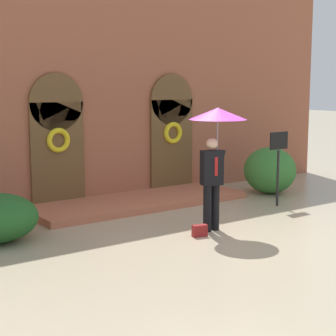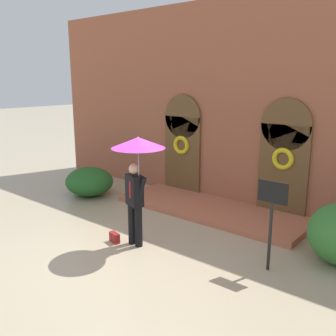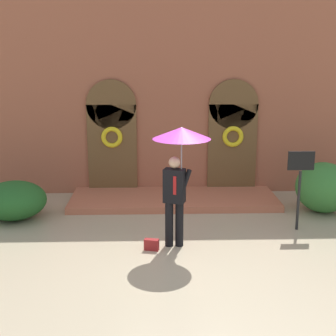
{
  "view_description": "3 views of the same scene",
  "coord_description": "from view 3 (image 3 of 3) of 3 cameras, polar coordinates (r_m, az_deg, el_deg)",
  "views": [
    {
      "loc": [
        -6.97,
        -7.75,
        2.83
      ],
      "look_at": [
        -0.16,
        1.64,
        1.06
      ],
      "focal_mm": 60.0,
      "sensor_mm": 36.0,
      "label": 1
    },
    {
      "loc": [
        5.18,
        -5.06,
        3.48
      ],
      "look_at": [
        -0.3,
        1.63,
        1.43
      ],
      "focal_mm": 40.0,
      "sensor_mm": 36.0,
      "label": 2
    },
    {
      "loc": [
        -0.49,
        -8.31,
        3.7
      ],
      "look_at": [
        -0.19,
        1.53,
        1.28
      ],
      "focal_mm": 50.0,
      "sensor_mm": 36.0,
      "label": 3
    }
  ],
  "objects": [
    {
      "name": "ground_plane",
      "position": [
        9.11,
        1.53,
        -10.13
      ],
      "size": [
        80.0,
        80.0,
        0.0
      ],
      "primitive_type": "plane",
      "color": "tan"
    },
    {
      "name": "building_facade",
      "position": [
        12.51,
        0.52,
        9.15
      ],
      "size": [
        14.0,
        2.3,
        5.6
      ],
      "color": "#9E563D",
      "rests_on": "ground"
    },
    {
      "name": "person_with_umbrella",
      "position": [
        8.8,
        1.44,
        2.11
      ],
      "size": [
        1.1,
        1.1,
        2.36
      ],
      "color": "black",
      "rests_on": "ground"
    },
    {
      "name": "handbag",
      "position": [
        9.13,
        -2.02,
        -9.32
      ],
      "size": [
        0.3,
        0.18,
        0.22
      ],
      "primitive_type": "cube",
      "rotation": [
        0.0,
        0.0,
        -0.24
      ],
      "color": "maroon",
      "rests_on": "ground"
    },
    {
      "name": "sign_post",
      "position": [
        10.2,
        15.8,
        -1.1
      ],
      "size": [
        0.56,
        0.06,
        1.72
      ],
      "color": "black",
      "rests_on": "ground"
    },
    {
      "name": "shrub_left",
      "position": [
        11.26,
        -18.3,
        -3.76
      ],
      "size": [
        1.48,
        1.41,
        0.87
      ],
      "primitive_type": "ellipsoid",
      "color": "#235B23",
      "rests_on": "ground"
    },
    {
      "name": "shrub_right",
      "position": [
        11.73,
        18.41,
        -2.24
      ],
      "size": [
        1.3,
        1.37,
        1.19
      ],
      "primitive_type": "ellipsoid",
      "color": "#387A33",
      "rests_on": "ground"
    }
  ]
}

